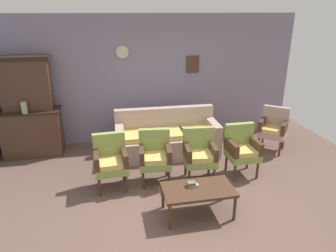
{
  "coord_description": "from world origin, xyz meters",
  "views": [
    {
      "loc": [
        -0.96,
        -3.86,
        2.77
      ],
      "look_at": [
        0.05,
        1.07,
        0.85
      ],
      "focal_mm": 32.85,
      "sensor_mm": 36.0,
      "label": 1
    }
  ],
  "objects": [
    {
      "name": "armchair_row_middle",
      "position": [
        1.28,
        0.67,
        0.5
      ],
      "size": [
        0.53,
        0.5,
        0.9
      ],
      "color": "#849947",
      "rests_on": "ground"
    },
    {
      "name": "floral_couch",
      "position": [
        0.15,
        1.72,
        0.33
      ],
      "size": [
        2.04,
        0.84,
        0.9
      ],
      "color": "tan",
      "rests_on": "ground"
    },
    {
      "name": "coffee_table",
      "position": [
        0.2,
        -0.31,
        0.38
      ],
      "size": [
        1.0,
        0.56,
        0.42
      ],
      "color": "#472D1E",
      "rests_on": "ground"
    },
    {
      "name": "wingback_chair_by_fireplace",
      "position": [
        2.34,
        1.48,
        0.5
      ],
      "size": [
        0.71,
        0.71,
        0.9
      ],
      "color": "tan",
      "rests_on": "ground"
    },
    {
      "name": "side_cabinet",
      "position": [
        -2.47,
        2.25,
        0.47
      ],
      "size": [
        1.16,
        0.55,
        0.93
      ],
      "color": "#472D1E",
      "rests_on": "ground"
    },
    {
      "name": "armchair_near_couch_end",
      "position": [
        0.5,
        0.63,
        0.5
      ],
      "size": [
        0.57,
        0.54,
        0.9
      ],
      "color": "#849947",
      "rests_on": "ground"
    },
    {
      "name": "book_stack_on_table",
      "position": [
        0.13,
        -0.24,
        0.45
      ],
      "size": [
        0.16,
        0.09,
        0.07
      ],
      "color": "gray",
      "rests_on": "coffee_table"
    },
    {
      "name": "wall_back_with_decor",
      "position": [
        0.0,
        2.63,
        1.35
      ],
      "size": [
        6.4,
        0.09,
        2.7
      ],
      "color": "gray",
      "rests_on": "ground"
    },
    {
      "name": "ground_plane",
      "position": [
        0.0,
        0.0,
        0.0
      ],
      "size": [
        7.68,
        7.68,
        0.0
      ],
      "primitive_type": "plane",
      "color": "brown"
    },
    {
      "name": "armchair_by_doorway",
      "position": [
        -0.25,
        0.71,
        0.5
      ],
      "size": [
        0.57,
        0.54,
        0.9
      ],
      "color": "#849947",
      "rests_on": "ground"
    },
    {
      "name": "cabinet_upper_hutch",
      "position": [
        -2.47,
        2.33,
        1.45
      ],
      "size": [
        0.99,
        0.38,
        1.03
      ],
      "color": "#472D1E",
      "rests_on": "side_cabinet"
    },
    {
      "name": "vase_on_cabinet",
      "position": [
        -2.5,
        2.07,
        1.04
      ],
      "size": [
        0.11,
        0.11,
        0.23
      ],
      "primitive_type": "cylinder",
      "color": "#A0A57F",
      "rests_on": "side_cabinet"
    },
    {
      "name": "armchair_near_cabinet",
      "position": [
        -0.98,
        0.68,
        0.5
      ],
      "size": [
        0.54,
        0.52,
        0.9
      ],
      "color": "#849947",
      "rests_on": "ground"
    }
  ]
}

